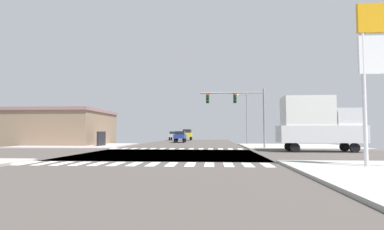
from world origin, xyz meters
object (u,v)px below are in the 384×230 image
Objects in this scene: suv_nearside_1 at (187,134)px; sedan_leading_2 at (174,135)px; box_truck_crossing_2 at (317,122)px; sedan_queued_1 at (180,136)px; street_lamp at (245,114)px; gas_station_sign at (376,54)px; bank_building at (49,127)px; traffic_signal_mast at (238,104)px.

suv_nearside_1 is 3.02m from sedan_leading_2.
box_truck_crossing_2 is 1.67× the size of sedan_queued_1.
street_lamp is 1.67× the size of sedan_queued_1.
street_lamp is at bearing 144.43° from sedan_queued_1.
bank_building is (-29.78, 24.03, -3.00)m from gas_station_sign.
gas_station_sign is 1.69× the size of suv_nearside_1.
bank_building is 3.93× the size of sedan_leading_2.
traffic_signal_mast is 0.39× the size of bank_building.
bank_building is (-26.78, -3.79, -1.99)m from street_lamp.
street_lamp is at bearing 80.52° from traffic_signal_mast.
street_lamp reaches higher than sedan_queued_1.
sedan_leading_2 is at bearing 108.02° from gas_station_sign.
street_lamp reaches higher than sedan_leading_2.
box_truck_crossing_2 is (4.55, -15.53, -1.79)m from street_lamp.
box_truck_crossing_2 is (31.33, -11.74, 0.20)m from bank_building.
traffic_signal_mast reaches higher than box_truck_crossing_2.
traffic_signal_mast is 1.44× the size of suv_nearside_1.
sedan_leading_2 is (-17.61, 37.11, -1.45)m from box_truck_crossing_2.
suv_nearside_1 is 39.74m from box_truck_crossing_2.
sedan_queued_1 is (-8.09, 19.01, -3.44)m from traffic_signal_mast.
suv_nearside_1 is 1.07× the size of sedan_leading_2.
box_truck_crossing_2 is (1.55, 12.28, -2.80)m from gas_station_sign.
traffic_signal_mast is at bearing 113.05° from sedan_queued_1.
box_truck_crossing_2 reaches higher than sedan_queued_1.
gas_station_sign reaches higher than suv_nearside_1.
traffic_signal_mast is 1.54× the size of sedan_queued_1.
sedan_queued_1 is (0.00, -14.22, -0.28)m from suv_nearside_1.
bank_building is 33.46m from box_truck_crossing_2.
gas_station_sign reaches higher than traffic_signal_mast.
gas_station_sign is at bearing -72.72° from traffic_signal_mast.
traffic_signal_mast is 11.98m from street_lamp.
box_truck_crossing_2 is at bearing -73.67° from street_lamp.
traffic_signal_mast is 1.54× the size of sedan_leading_2.
sedan_leading_2 is (-3.00, 0.16, -0.28)m from suv_nearside_1.
sedan_queued_1 is at bearing 33.30° from bank_building.
sedan_queued_1 is at bearing 144.43° from street_lamp.
traffic_signal_mast reaches higher than sedan_leading_2.
sedan_leading_2 is at bearing -3.14° from suv_nearside_1.
sedan_leading_2 is (-16.06, 49.39, -4.24)m from gas_station_sign.
box_truck_crossing_2 is at bearing -29.67° from traffic_signal_mast.
sedan_leading_2 is at bearing 108.37° from traffic_signal_mast.
suv_nearside_1 is (-8.09, 33.23, -3.16)m from traffic_signal_mast.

